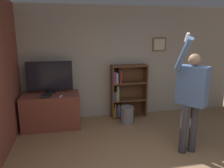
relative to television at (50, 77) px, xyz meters
name	(u,v)px	position (x,y,z in m)	size (l,w,h in m)	color
wall_back	(114,63)	(1.52, 0.33, 0.23)	(6.39, 0.09, 2.70)	#B2AD9E
tv_ledge	(52,110)	(0.00, -0.12, -0.74)	(1.24, 0.67, 0.76)	brown
television	(50,77)	(0.00, 0.00, 0.00)	(0.99, 0.22, 0.71)	black
game_console	(46,96)	(-0.07, -0.32, -0.34)	(0.20, 0.22, 0.05)	black
remote_loose	(61,96)	(0.23, -0.37, -0.36)	(0.07, 0.14, 0.02)	white
bookshelf	(126,92)	(1.78, 0.15, -0.49)	(0.89, 0.28, 1.31)	brown
person	(192,94)	(2.42, -1.72, -0.05)	(0.63, 0.60, 2.08)	#383842
waste_bin	(127,115)	(1.70, -0.29, -0.92)	(0.30, 0.30, 0.41)	gray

